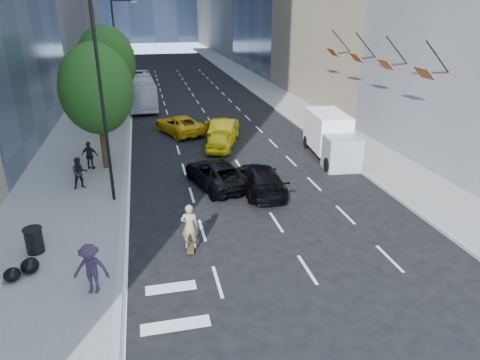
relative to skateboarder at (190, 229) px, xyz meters
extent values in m
plane|color=black|center=(3.20, 1.58, -0.97)|extent=(160.00, 160.00, 0.00)
cube|color=slate|center=(-5.80, 31.58, -0.89)|extent=(6.00, 120.00, 0.15)
cube|color=slate|center=(13.20, 31.58, -0.89)|extent=(4.00, 120.00, 0.15)
cylinder|color=black|center=(-3.30, 5.58, 4.18)|extent=(0.16, 0.16, 10.00)
cylinder|color=black|center=(-3.30, 23.58, 4.18)|extent=(0.16, 0.16, 10.00)
cylinder|color=black|center=(-2.40, 23.58, 8.88)|extent=(1.80, 0.12, 0.12)
cube|color=#99998C|center=(-1.50, 23.58, 8.78)|extent=(0.50, 0.22, 0.15)
cylinder|color=black|center=(-4.00, 10.58, 0.76)|extent=(0.30, 0.30, 3.15)
ellipsoid|color=#103D10|center=(-4.00, 10.58, 4.01)|extent=(4.20, 4.20, 5.25)
cylinder|color=black|center=(-4.00, 20.58, 0.87)|extent=(0.30, 0.30, 3.38)
ellipsoid|color=#103D10|center=(-4.00, 20.58, 4.36)|extent=(4.50, 4.50, 5.62)
cylinder|color=black|center=(-4.00, 33.58, 0.64)|extent=(0.30, 0.30, 2.93)
ellipsoid|color=#103D10|center=(-4.00, 33.58, 3.67)|extent=(3.90, 3.90, 4.88)
cylinder|color=black|center=(-3.20, 41.58, 1.78)|extent=(0.14, 0.14, 5.20)
imported|color=black|center=(-3.20, 41.58, 3.38)|extent=(2.48, 0.53, 1.00)
cylinder|color=black|center=(14.35, 5.58, 5.88)|extent=(1.75, 0.08, 1.75)
cube|color=#9E4F24|center=(13.70, 5.58, 5.03)|extent=(0.64, 1.30, 0.64)
cylinder|color=black|center=(14.35, 9.58, 5.88)|extent=(1.75, 0.08, 1.75)
cube|color=#9E4F24|center=(13.70, 9.58, 5.03)|extent=(0.64, 1.30, 0.64)
cylinder|color=black|center=(14.35, 13.58, 5.88)|extent=(1.75, 0.08, 1.75)
cube|color=#9E4F24|center=(13.70, 13.58, 5.03)|extent=(0.64, 1.30, 0.64)
cylinder|color=black|center=(14.35, 17.58, 5.88)|extent=(1.75, 0.08, 1.75)
cube|color=#9E4F24|center=(13.70, 17.58, 5.03)|extent=(0.64, 1.30, 0.64)
imported|color=#827A51|center=(0.00, 0.00, 0.00)|extent=(0.77, 0.56, 1.94)
imported|color=black|center=(2.26, 6.58, -0.26)|extent=(3.56, 5.56, 1.43)
imported|color=black|center=(4.40, 5.24, -0.23)|extent=(2.18, 5.15, 1.48)
imported|color=yellow|center=(3.70, 13.08, -0.25)|extent=(3.04, 4.54, 1.44)
imported|color=#FFB80D|center=(4.40, 15.58, -0.16)|extent=(3.18, 5.18, 1.61)
imported|color=#E7A70C|center=(1.20, 17.82, -0.25)|extent=(4.11, 5.69, 1.44)
imported|color=yellow|center=(4.40, 17.08, -0.33)|extent=(2.46, 4.65, 1.28)
imported|color=silver|center=(-1.60, 29.24, 0.56)|extent=(2.99, 11.03, 3.05)
cube|color=white|center=(10.51, 10.50, 0.68)|extent=(2.54, 4.30, 2.41)
cube|color=gray|center=(10.20, 7.48, 0.06)|extent=(2.22, 1.98, 2.05)
cylinder|color=black|center=(9.24, 7.22, -0.52)|extent=(0.40, 0.92, 0.89)
cylinder|color=black|center=(11.10, 7.03, -0.52)|extent=(0.40, 0.92, 0.89)
cylinder|color=black|center=(9.72, 12.01, -0.52)|extent=(0.40, 0.92, 0.89)
cylinder|color=black|center=(11.58, 11.82, -0.52)|extent=(0.40, 0.92, 0.89)
imported|color=black|center=(-5.09, 7.48, 0.07)|extent=(1.02, 0.89, 1.77)
imported|color=black|center=(-4.84, 10.50, 0.05)|extent=(1.10, 0.74, 1.74)
imported|color=#2B2132|center=(-3.63, -2.27, 0.12)|extent=(1.32, 0.91, 1.87)
cylinder|color=black|center=(-6.14, 0.99, -0.31)|extent=(0.68, 0.68, 1.03)
ellipsoid|color=black|center=(-6.04, -0.50, -0.54)|extent=(0.67, 0.73, 0.57)
ellipsoid|color=black|center=(-6.56, -0.92, -0.57)|extent=(0.58, 0.64, 0.50)
camera|label=1|loc=(-1.40, -15.41, 8.39)|focal=32.00mm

